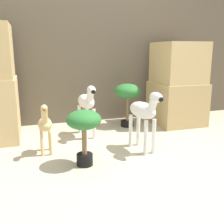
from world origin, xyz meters
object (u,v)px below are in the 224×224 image
(zebra_left, at_px, (87,103))
(giraffe_figurine, at_px, (45,125))
(zebra_right, at_px, (144,112))
(potted_palm_front, at_px, (128,94))
(potted_palm_back, at_px, (84,125))

(zebra_left, bearing_deg, giraffe_figurine, -141.00)
(zebra_right, bearing_deg, zebra_left, 125.58)
(potted_palm_front, bearing_deg, zebra_left, -156.81)
(giraffe_figurine, bearing_deg, zebra_right, -12.81)
(potted_palm_front, xyz_separation_m, potted_palm_back, (-0.80, -1.05, -0.07))
(zebra_left, height_order, potted_palm_front, zebra_left)
(zebra_left, relative_size, potted_palm_back, 1.25)
(giraffe_figurine, distance_m, potted_palm_front, 1.31)
(potted_palm_front, bearing_deg, potted_palm_back, -127.32)
(giraffe_figurine, height_order, potted_palm_back, giraffe_figurine)
(zebra_left, height_order, giraffe_figurine, zebra_left)
(potted_palm_back, bearing_deg, potted_palm_front, 52.68)
(zebra_left, height_order, potted_palm_back, zebra_left)
(zebra_left, distance_m, potted_palm_back, 0.82)
(zebra_right, height_order, potted_palm_back, zebra_right)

